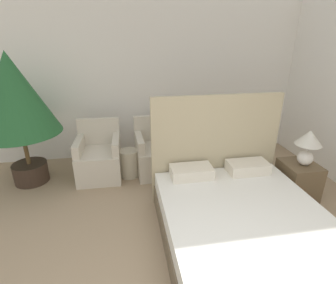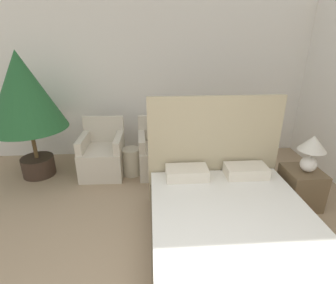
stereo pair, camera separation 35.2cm
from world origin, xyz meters
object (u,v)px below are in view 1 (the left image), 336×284
potted_palm (14,98)px  side_table (129,163)px  bed (242,222)px  nightstand (297,180)px  armchair_near_window_left (99,160)px  table_lamp (308,143)px  armchair_near_window_right (157,156)px

potted_palm → side_table: potted_palm is taller
bed → side_table: (-1.14, 1.70, -0.05)m
potted_palm → side_table: size_ratio=4.36×
bed → nightstand: bed is taller
armchair_near_window_left → table_lamp: bearing=-19.6°
potted_palm → nightstand: 4.06m
armchair_near_window_left → potted_palm: potted_palm is taller
bed → side_table: size_ratio=4.75×
bed → table_lamp: 1.45m
bed → table_lamp: bearing=30.6°
armchair_near_window_right → table_lamp: (1.84, -1.06, 0.53)m
armchair_near_window_right → potted_palm: potted_palm is taller
table_lamp → side_table: 2.58m
bed → potted_palm: (-2.64, 1.79, 1.03)m
nightstand → table_lamp: size_ratio=1.06×
armchair_near_window_right → potted_palm: bearing=176.5°
armchair_near_window_left → armchair_near_window_right: same height
nightstand → side_table: bearing=156.5°
nightstand → side_table: nightstand is taller
nightstand → side_table: (-2.27, 0.99, -0.03)m
nightstand → table_lamp: bearing=-50.7°
armchair_near_window_right → side_table: bearing=-176.1°
armchair_near_window_right → side_table: armchair_near_window_right is taller
bed → potted_palm: 3.35m
bed → armchair_near_window_right: 1.88m
nightstand → side_table: 2.48m
nightstand → potted_palm: bearing=164.1°
bed → nightstand: (1.14, 0.71, -0.02)m
potted_palm → side_table: 1.85m
potted_palm → table_lamp: 3.98m
armchair_near_window_left → armchair_near_window_right: size_ratio=1.00×
potted_palm → armchair_near_window_right: bearing=-1.1°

